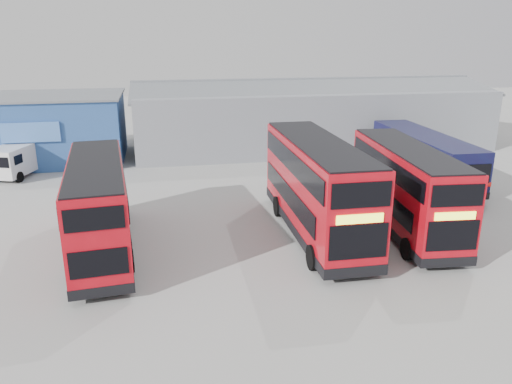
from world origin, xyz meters
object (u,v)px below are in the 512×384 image
at_px(double_decker_centre, 317,189).
at_px(panel_van, 19,158).
at_px(office_block, 43,128).
at_px(maintenance_shed, 307,115).
at_px(single_decker_blue, 423,157).
at_px(double_decker_left, 99,208).
at_px(double_decker_right, 405,189).

distance_m(double_decker_centre, panel_van, 22.54).
xyz_separation_m(office_block, maintenance_shed, (22.00, 2.01, 0.02)).
bearing_deg(office_block, single_decker_blue, -21.91).
height_order(office_block, double_decker_left, office_block).
height_order(double_decker_left, double_decker_right, double_decker_right).
height_order(office_block, panel_van, office_block).
bearing_deg(double_decker_right, office_block, 142.81).
relative_size(double_decker_left, panel_van, 1.88).
bearing_deg(single_decker_blue, office_block, -20.07).
distance_m(double_decker_right, panel_van, 26.38).
xyz_separation_m(double_decker_right, panel_van, (-21.85, 14.75, -0.91)).
xyz_separation_m(office_block, panel_van, (-0.99, -4.23, -1.34)).
relative_size(double_decker_centre, double_decker_right, 1.09).
xyz_separation_m(double_decker_left, panel_van, (-6.97, 14.62, -0.87)).
xyz_separation_m(office_block, double_decker_right, (20.86, -18.98, -0.44)).
relative_size(double_decker_left, double_decker_centre, 0.91).
height_order(double_decker_right, panel_van, double_decker_right).
bearing_deg(panel_van, double_decker_centre, -21.30).
bearing_deg(maintenance_shed, office_block, -174.79).
height_order(double_decker_left, single_decker_blue, double_decker_left).
height_order(office_block, single_decker_blue, office_block).
bearing_deg(double_decker_right, maintenance_shed, 92.00).
relative_size(double_decker_left, double_decker_right, 0.98).
xyz_separation_m(office_block, single_decker_blue, (26.48, -10.65, -1.02)).
distance_m(double_decker_centre, double_decker_right, 4.58).
relative_size(maintenance_shed, double_decker_right, 2.94).
xyz_separation_m(double_decker_left, single_decker_blue, (20.49, 8.20, -0.55)).
xyz_separation_m(double_decker_left, double_decker_right, (14.88, -0.13, 0.04)).
distance_m(single_decker_blue, panel_van, 28.21).
height_order(office_block, double_decker_right, office_block).
bearing_deg(single_decker_blue, double_decker_centre, 40.02).
bearing_deg(maintenance_shed, double_decker_centre, -105.44).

